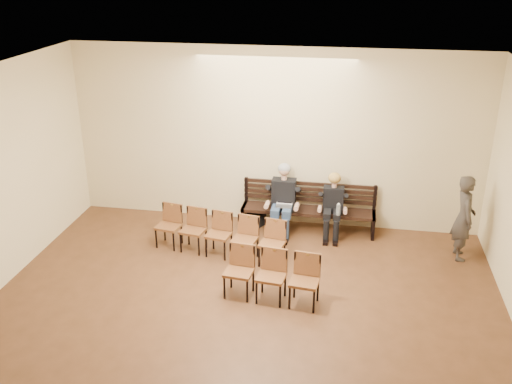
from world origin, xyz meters
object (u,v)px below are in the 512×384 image
laptop (284,208)px  passerby (465,212)px  bench (308,220)px  chair_row_back (271,277)px  seated_woman (333,209)px  bag (256,218)px  water_bottle (338,215)px  seated_man (283,199)px  chair_row_front (219,235)px

laptop → passerby: (3.22, -0.34, 0.34)m
bench → chair_row_back: (-0.34, -2.54, 0.19)m
seated_woman → chair_row_back: (-0.82, -2.42, -0.14)m
bag → passerby: passerby is taller
passerby → chair_row_back: size_ratio=1.21×
laptop → water_bottle: 1.05m
bench → seated_man: size_ratio=1.91×
seated_woman → passerby: (2.30, -0.48, 0.34)m
seated_woman → chair_row_front: (-1.97, -1.14, -0.16)m
laptop → passerby: passerby is taller
bench → passerby: passerby is taller
bench → seated_woman: bearing=-14.1°
laptop → chair_row_back: bearing=-97.2°
seated_man → passerby: (3.25, -0.48, 0.21)m
seated_woman → passerby: size_ratio=0.62×
chair_row_front → chair_row_back: 1.72m
laptop → seated_woman: bearing=-1.2°
seated_woman → seated_man: bearing=180.0°
laptop → water_bottle: (1.03, -0.16, 0.01)m
laptop → water_bottle: bearing=-18.6°
seated_woman → bag: (-1.53, 0.22, -0.43)m
passerby → water_bottle: bearing=81.4°
chair_row_front → chair_row_back: chair_row_back is taller
chair_row_front → seated_man: bearing=58.5°
seated_woman → bag: size_ratio=3.17×
passerby → seated_woman: bearing=74.3°
passerby → bench: bearing=73.9°
bench → passerby: 2.92m
bench → chair_row_back: bearing=-97.7°
bag → chair_row_front: bearing=-107.8°
bench → seated_woman: 0.59m
seated_man → chair_row_back: size_ratio=0.92×
seated_woman → water_bottle: 0.32m
seated_woman → bag: bearing=171.8°
chair_row_front → chair_row_back: (1.14, -1.28, 0.02)m
water_bottle → passerby: (2.19, -0.18, 0.33)m
seated_man → chair_row_back: bearing=-86.8°
laptop → passerby: bearing=-15.8°
bag → chair_row_back: (0.71, -2.64, 0.28)m
bench → seated_woman: seated_woman is taller
chair_row_front → passerby: bearing=18.8°
seated_woman → laptop: seated_woman is taller
bag → passerby: 3.96m
laptop → bag: bearing=139.7°
bag → chair_row_front: size_ratio=0.14×
chair_row_front → bench: bearing=50.2°
bench → seated_man: bearing=-165.9°
seated_man → bench: bearing=14.1°
laptop → bag: 0.83m
seated_man → bag: 0.83m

